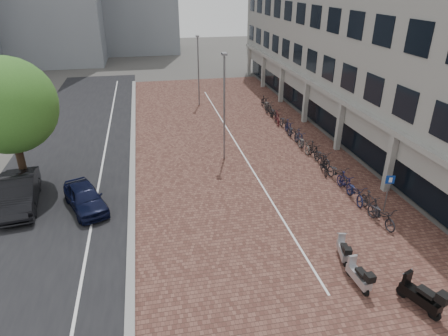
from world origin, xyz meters
TOP-DOWN VIEW (x-y plane):
  - ground at (0.00, 0.00)m, footprint 140.00×140.00m
  - plaza_brick at (2.00, 12.00)m, footprint 14.50×42.00m
  - street_asphalt at (-9.00, 12.00)m, footprint 8.00×50.00m
  - curb at (-5.10, 12.00)m, footprint 0.35×42.00m
  - lane_line at (-7.00, 12.00)m, footprint 0.12×44.00m
  - parking_line at (2.20, 12.00)m, footprint 0.10×30.00m
  - office_building at (12.97, 16.00)m, footprint 8.40×40.00m
  - car_navy at (-7.38, 5.33)m, footprint 2.86×4.13m
  - car_dark at (-10.74, 6.25)m, footprint 2.30×5.01m
  - scooter_front at (3.50, -2.68)m, footprint 0.57×1.56m
  - scooter_mid at (5.06, -4.17)m, footprint 1.14×1.88m
  - scooter_back at (3.69, -1.05)m, footprint 0.78×1.47m
  - parking_sign at (7.50, 1.98)m, footprint 0.43×0.13m
  - lamp_near at (0.82, 9.98)m, footprint 0.12×0.12m
  - lamp_far at (0.98, 22.54)m, footprint 0.12×0.12m
  - street_tree at (-10.84, 8.53)m, footprint 5.04×5.04m
  - bike_row at (6.61, 10.65)m, footprint 1.21×21.46m

SIDE VIEW (x-z plane):
  - ground at x=0.00m, z-range 0.00..0.00m
  - street_asphalt at x=-9.00m, z-range -0.01..0.02m
  - plaza_brick at x=2.00m, z-range -0.01..0.03m
  - lane_line at x=-7.00m, z-range 0.02..0.02m
  - parking_line at x=2.20m, z-range 0.03..0.04m
  - curb at x=-5.10m, z-range 0.00..0.14m
  - scooter_back at x=3.69m, z-range 0.00..0.97m
  - bike_row at x=6.61m, z-range 0.00..1.05m
  - scooter_front at x=3.50m, z-range 0.00..1.06m
  - scooter_mid at x=5.06m, z-range 0.00..1.23m
  - car_navy at x=-7.38m, z-range 0.00..1.30m
  - car_dark at x=-10.74m, z-range 0.00..1.59m
  - parking_sign at x=7.50m, z-range 0.32..2.38m
  - lamp_far at x=0.98m, z-range 0.00..6.23m
  - lamp_near at x=0.82m, z-range 0.00..6.76m
  - street_tree at x=-10.84m, z-range 0.99..8.32m
  - office_building at x=12.97m, z-range 0.94..15.94m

